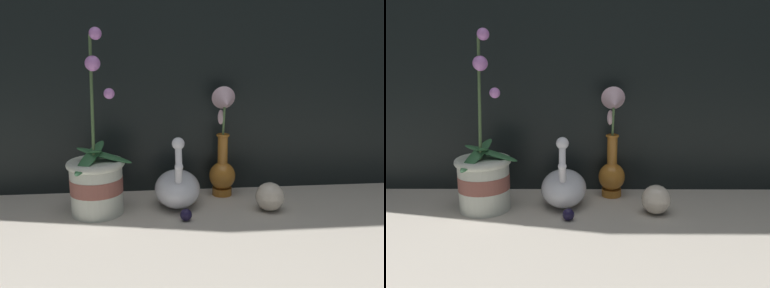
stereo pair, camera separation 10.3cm
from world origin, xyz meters
The scene contains 6 objects.
ground_plane centered at (0.00, 0.00, 0.00)m, with size 2.80×2.80×0.00m, color #BCB2A3.
orchid_potted_plant centered at (-0.24, 0.13, 0.10)m, with size 0.18×0.19×0.49m.
swan_figurine centered at (-0.02, 0.17, 0.06)m, with size 0.13×0.20×0.21m.
blue_vase centered at (0.13, 0.23, 0.14)m, with size 0.08×0.11×0.34m.
glass_sphere centered at (0.24, 0.10, 0.04)m, with size 0.08×0.08×0.08m.
glass_bauble centered at (0.00, 0.05, 0.02)m, with size 0.03×0.03×0.03m.
Camera 2 is at (0.03, -0.86, 0.41)m, focal length 35.00 mm.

